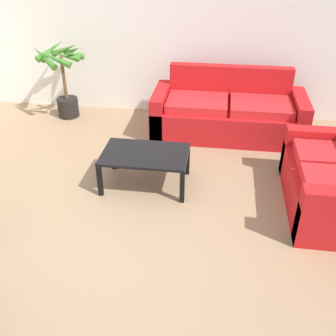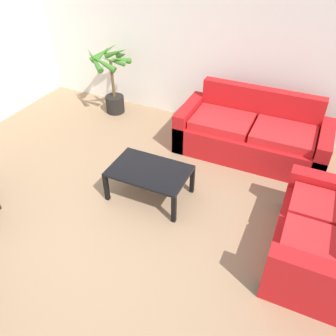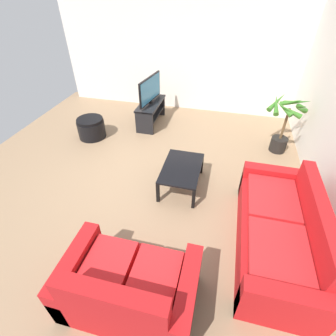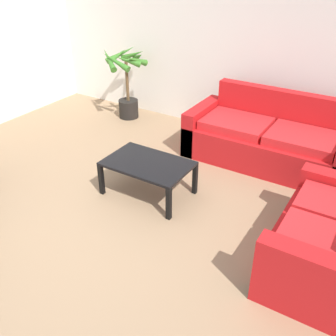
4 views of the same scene
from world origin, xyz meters
name	(u,v)px [view 1 (image 1 of 4)]	position (x,y,z in m)	size (l,w,h in m)	color
ground_plane	(109,227)	(0.00, 0.00, 0.00)	(6.60, 6.60, 0.00)	#937556
wall_back	(157,25)	(0.00, 3.00, 1.35)	(6.00, 0.06, 2.70)	silver
couch_main	(228,114)	(1.14, 2.28, 0.30)	(2.11, 0.90, 0.90)	red
coffee_table	(145,157)	(0.22, 0.81, 0.36)	(0.97, 0.63, 0.41)	black
potted_palm	(63,79)	(-1.37, 2.54, 0.61)	(0.73, 0.81, 1.14)	black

